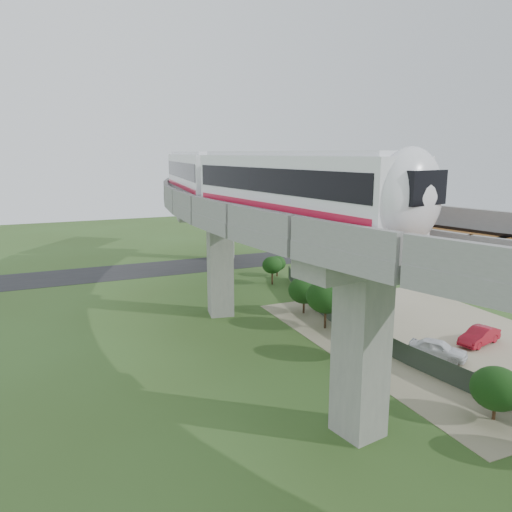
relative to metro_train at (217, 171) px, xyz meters
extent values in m
plane|color=#375020|center=(-2.05, -14.16, -12.31)|extent=(160.00, 160.00, 0.00)
cube|color=gray|center=(11.95, -16.16, -12.29)|extent=(18.00, 26.00, 0.04)
cube|color=#232326|center=(-2.05, 15.84, -12.29)|extent=(60.00, 8.00, 0.03)
cube|color=#99968E|center=(7.07, 17.64, -8.11)|extent=(2.86, 2.93, 8.40)
cube|color=#99968E|center=(7.07, 17.64, -3.31)|extent=(7.21, 5.74, 1.20)
cube|color=#99968E|center=(-1.14, -3.74, -8.11)|extent=(2.35, 2.51, 8.40)
cube|color=#99968E|center=(-1.14, -3.74, -3.31)|extent=(7.31, 3.58, 1.20)
cube|color=#99968E|center=(-1.14, -24.58, -8.11)|extent=(2.35, 2.51, 8.40)
cube|color=#99968E|center=(-1.14, -24.58, -3.31)|extent=(7.31, 3.58, 1.20)
cube|color=gray|center=(4.14, 12.38, -2.31)|extent=(16.42, 20.91, 0.80)
cube|color=gray|center=(0.28, 14.28, -1.41)|extent=(8.66, 17.08, 1.00)
cube|color=gray|center=(7.99, 10.48, -1.41)|extent=(8.66, 17.08, 1.00)
cube|color=brown|center=(2.16, 13.35, -1.85)|extent=(10.68, 18.08, 0.12)
cube|color=black|center=(2.16, 13.35, -1.73)|extent=(9.69, 17.59, 0.12)
cube|color=brown|center=(6.11, 11.41, -1.85)|extent=(10.68, 18.08, 0.12)
cube|color=black|center=(6.11, 11.41, -1.73)|extent=(9.69, 17.59, 0.12)
cube|color=gray|center=(-1.35, -5.03, -2.31)|extent=(11.77, 20.03, 0.80)
cube|color=gray|center=(-5.60, -4.38, -1.41)|extent=(3.22, 18.71, 1.00)
cube|color=gray|center=(2.90, -5.69, -1.41)|extent=(3.22, 18.71, 1.00)
cube|color=brown|center=(-3.53, -4.70, -1.85)|extent=(5.44, 19.05, 0.12)
cube|color=black|center=(-3.53, -4.70, -1.73)|extent=(4.35, 18.88, 0.12)
cube|color=brown|center=(0.82, -5.37, -1.85)|extent=(5.44, 19.05, 0.12)
cube|color=black|center=(0.82, -5.37, -1.73)|extent=(4.35, 18.88, 0.12)
cube|color=gray|center=(-1.35, -23.29, -2.31)|extent=(11.77, 20.03, 0.80)
cube|color=gray|center=(-5.60, -23.94, -1.41)|extent=(3.22, 18.71, 1.00)
cube|color=gray|center=(2.90, -22.63, -1.41)|extent=(3.22, 18.71, 1.00)
cube|color=brown|center=(-3.53, -23.62, -1.85)|extent=(5.44, 19.05, 0.12)
cube|color=black|center=(-3.53, -23.62, -1.73)|extent=(4.35, 18.88, 0.12)
cube|color=brown|center=(0.82, -22.95, -1.85)|extent=(5.44, 19.05, 0.12)
cube|color=black|center=(0.82, -22.95, -1.73)|extent=(4.35, 18.88, 0.12)
cube|color=white|center=(-3.78, -21.81, -0.07)|extent=(4.53, 15.22, 3.20)
cube|color=white|center=(-3.78, -21.81, 1.63)|extent=(3.90, 14.41, 0.22)
cube|color=black|center=(-3.78, -21.81, 0.38)|extent=(4.51, 14.63, 1.15)
cube|color=red|center=(-3.78, -21.81, -0.82)|extent=(4.51, 14.63, 0.30)
cube|color=black|center=(-3.78, -21.81, -1.53)|extent=(3.45, 12.89, 0.28)
cube|color=white|center=(-3.75, -6.25, -0.07)|extent=(4.58, 15.22, 3.20)
cube|color=white|center=(-3.75, -6.25, 1.63)|extent=(3.95, 14.41, 0.22)
cube|color=black|center=(-3.75, -6.25, 0.38)|extent=(4.57, 14.63, 1.15)
cube|color=red|center=(-3.75, -6.25, -0.82)|extent=(4.57, 14.63, 0.30)
cube|color=black|center=(-3.75, -6.25, -1.53)|extent=(3.50, 12.89, 0.28)
cube|color=white|center=(0.14, 8.81, -0.07)|extent=(8.05, 14.94, 3.20)
cube|color=white|center=(0.14, 8.81, 1.63)|extent=(7.27, 14.04, 0.22)
cube|color=black|center=(0.14, 8.81, 0.38)|extent=(7.88, 14.40, 1.15)
cube|color=red|center=(0.14, 8.81, -0.82)|extent=(7.88, 14.40, 0.30)
cube|color=black|center=(0.14, 8.81, -1.53)|extent=(6.47, 12.55, 0.28)
cube|color=white|center=(7.65, 22.44, -0.07)|extent=(11.01, 13.72, 3.20)
cube|color=white|center=(7.65, 22.44, 1.63)|extent=(10.13, 12.79, 0.22)
cube|color=black|center=(7.65, 22.44, 0.38)|extent=(10.70, 13.27, 1.15)
cube|color=red|center=(7.65, 22.44, -0.82)|extent=(10.70, 13.27, 0.30)
cube|color=black|center=(7.65, 22.44, -1.53)|extent=(9.04, 11.43, 0.28)
ellipsoid|color=white|center=(-2.47, -28.95, 0.08)|extent=(3.67, 2.56, 3.64)
cylinder|color=#2D382D|center=(10.20, 5.13, -11.56)|extent=(0.08, 0.08, 1.50)
cube|color=#2D382D|center=(9.33, 2.82, -11.56)|extent=(1.69, 4.77, 1.40)
cylinder|color=#2D382D|center=(8.57, 0.47, -11.56)|extent=(0.08, 0.08, 1.50)
cube|color=#2D382D|center=(7.92, -1.92, -11.56)|extent=(1.23, 4.91, 1.40)
cylinder|color=#2D382D|center=(7.39, -4.33, -11.56)|extent=(0.08, 0.08, 1.50)
cube|color=#2D382D|center=(6.98, -6.77, -11.56)|extent=(0.75, 4.99, 1.40)
cylinder|color=#2D382D|center=(6.69, -9.22, -11.56)|extent=(0.08, 0.08, 1.50)
cube|color=#2D382D|center=(6.51, -11.69, -11.56)|extent=(0.27, 5.04, 1.40)
cylinder|color=#2D382D|center=(6.45, -14.16, -11.56)|extent=(0.08, 0.08, 1.50)
cube|color=#2D382D|center=(6.51, -16.63, -11.56)|extent=(0.27, 5.04, 1.40)
cylinder|color=#2D382D|center=(6.69, -19.09, -11.56)|extent=(0.08, 0.08, 1.50)
cube|color=#2D382D|center=(6.98, -21.55, -11.56)|extent=(0.75, 4.99, 1.40)
cylinder|color=#2D382D|center=(7.39, -23.99, -11.56)|extent=(0.08, 0.08, 1.50)
cylinder|color=#382314|center=(9.42, 6.67, -11.85)|extent=(0.18, 0.18, 0.92)
ellipsoid|color=black|center=(9.42, 6.67, -10.79)|extent=(2.00, 2.00, 1.70)
cylinder|color=#382314|center=(7.33, 3.56, -11.56)|extent=(0.18, 0.18, 1.49)
ellipsoid|color=black|center=(7.33, 3.56, -10.16)|extent=(2.18, 2.18, 1.85)
cylinder|color=#382314|center=(5.63, -6.59, -11.65)|extent=(0.18, 0.18, 1.31)
ellipsoid|color=black|center=(5.63, -6.59, -10.16)|extent=(2.79, 2.79, 2.37)
cylinder|color=#382314|center=(5.33, -10.70, -11.43)|extent=(0.18, 0.18, 1.75)
ellipsoid|color=black|center=(5.33, -10.70, -9.60)|extent=(3.19, 3.19, 2.71)
cylinder|color=#382314|center=(4.21, -16.91, -11.54)|extent=(0.18, 0.18, 1.54)
ellipsoid|color=black|center=(4.21, -16.91, -9.88)|extent=(2.96, 2.96, 2.51)
cylinder|color=#382314|center=(6.22, -26.47, -11.81)|extent=(0.18, 0.18, 1.00)
ellipsoid|color=black|center=(6.22, -26.47, -10.50)|extent=(2.68, 2.68, 2.28)
imported|color=white|center=(9.36, -18.98, -11.61)|extent=(3.46, 4.07, 1.32)
imported|color=maroon|center=(14.03, -18.22, -11.63)|extent=(4.06, 2.24, 1.27)
imported|color=black|center=(10.07, -7.47, -11.73)|extent=(3.93, 2.19, 1.08)
camera|label=1|loc=(-15.06, -43.68, 1.66)|focal=35.00mm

